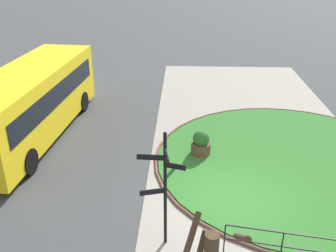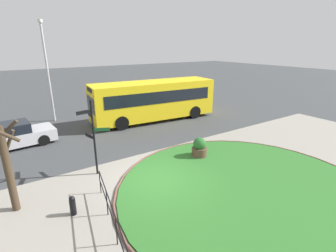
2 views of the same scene
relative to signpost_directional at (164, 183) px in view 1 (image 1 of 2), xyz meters
The scene contains 8 objects.
ground 3.46m from the signpost_directional, 46.87° to the right, with size 120.00×120.00×0.00m, color #3D3F42.
sidewalk_paving 4.57m from the signpost_directional, 62.10° to the right, with size 32.00×8.84×0.02m, color gray.
grass_island 6.95m from the signpost_directional, 45.53° to the right, with size 10.49×10.49×0.10m, color #2D6B28.
grass_kerb_ring 6.95m from the signpost_directional, 45.53° to the right, with size 10.80×10.80×0.11m, color brown.
signpost_directional is the anchor object (origin of this frame).
railing_grass_edge 4.13m from the signpost_directional, 101.07° to the right, with size 0.78×4.43×1.01m.
bus_yellow 9.00m from the signpost_directional, 42.86° to the left, with size 9.74×3.32×3.00m.
planter_near_signpost 5.46m from the signpost_directional, 13.31° to the right, with size 0.79×0.79×1.10m.
Camera 1 is at (-10.25, 1.61, 7.57)m, focal length 40.37 mm.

